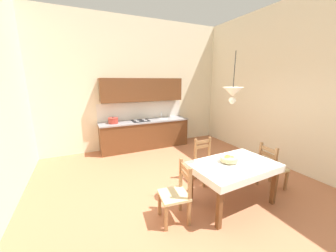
{
  "coord_description": "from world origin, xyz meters",
  "views": [
    {
      "loc": [
        -1.71,
        -2.92,
        2.14
      ],
      "look_at": [
        0.01,
        0.79,
        1.16
      ],
      "focal_mm": 20.56,
      "sensor_mm": 36.0,
      "label": 1
    }
  ],
  "objects_px": {
    "kitchen_cabinetry": "(144,122)",
    "fruit_bowl": "(229,159)",
    "dining_chair_tv_side": "(176,194)",
    "pendant_lamp": "(233,92)",
    "dining_chair_window_side": "(271,168)",
    "dining_chair_kitchen_side": "(206,161)",
    "dining_table": "(233,170)"
  },
  "relations": [
    {
      "from": "kitchen_cabinetry",
      "to": "fruit_bowl",
      "type": "relative_size",
      "value": 9.37
    },
    {
      "from": "kitchen_cabinetry",
      "to": "fruit_bowl",
      "type": "bearing_deg",
      "value": -82.82
    },
    {
      "from": "kitchen_cabinetry",
      "to": "dining_chair_tv_side",
      "type": "relative_size",
      "value": 3.02
    },
    {
      "from": "dining_chair_tv_side",
      "to": "fruit_bowl",
      "type": "distance_m",
      "value": 1.1
    },
    {
      "from": "fruit_bowl",
      "to": "pendant_lamp",
      "type": "xyz_separation_m",
      "value": [
        -0.03,
        -0.01,
        1.14
      ]
    },
    {
      "from": "kitchen_cabinetry",
      "to": "dining_chair_window_side",
      "type": "distance_m",
      "value": 3.76
    },
    {
      "from": "dining_chair_tv_side",
      "to": "dining_chair_window_side",
      "type": "bearing_deg",
      "value": 0.34
    },
    {
      "from": "kitchen_cabinetry",
      "to": "dining_chair_tv_side",
      "type": "height_order",
      "value": "kitchen_cabinetry"
    },
    {
      "from": "dining_chair_kitchen_side",
      "to": "pendant_lamp",
      "type": "relative_size",
      "value": 1.16
    },
    {
      "from": "dining_table",
      "to": "dining_chair_window_side",
      "type": "height_order",
      "value": "dining_chair_window_side"
    },
    {
      "from": "dining_chair_tv_side",
      "to": "fruit_bowl",
      "type": "height_order",
      "value": "dining_chair_tv_side"
    },
    {
      "from": "fruit_bowl",
      "to": "pendant_lamp",
      "type": "bearing_deg",
      "value": -164.3
    },
    {
      "from": "dining_chair_window_side",
      "to": "dining_chair_kitchen_side",
      "type": "height_order",
      "value": "same"
    },
    {
      "from": "kitchen_cabinetry",
      "to": "dining_chair_tv_side",
      "type": "bearing_deg",
      "value": -100.17
    },
    {
      "from": "dining_chair_window_side",
      "to": "fruit_bowl",
      "type": "bearing_deg",
      "value": 178.24
    },
    {
      "from": "dining_chair_tv_side",
      "to": "kitchen_cabinetry",
      "type": "bearing_deg",
      "value": 79.83
    },
    {
      "from": "pendant_lamp",
      "to": "kitchen_cabinetry",
      "type": "bearing_deg",
      "value": 96.58
    },
    {
      "from": "dining_chair_window_side",
      "to": "fruit_bowl",
      "type": "distance_m",
      "value": 1.16
    },
    {
      "from": "dining_chair_tv_side",
      "to": "dining_chair_kitchen_side",
      "type": "height_order",
      "value": "same"
    },
    {
      "from": "dining_chair_window_side",
      "to": "pendant_lamp",
      "type": "bearing_deg",
      "value": 178.79
    },
    {
      "from": "dining_chair_kitchen_side",
      "to": "fruit_bowl",
      "type": "relative_size",
      "value": 3.1
    },
    {
      "from": "dining_chair_kitchen_side",
      "to": "pendant_lamp",
      "type": "bearing_deg",
      "value": -99.19
    },
    {
      "from": "dining_chair_tv_side",
      "to": "dining_chair_kitchen_side",
      "type": "distance_m",
      "value": 1.39
    },
    {
      "from": "dining_chair_kitchen_side",
      "to": "fruit_bowl",
      "type": "bearing_deg",
      "value": -96.77
    },
    {
      "from": "kitchen_cabinetry",
      "to": "dining_chair_kitchen_side",
      "type": "height_order",
      "value": "kitchen_cabinetry"
    },
    {
      "from": "dining_table",
      "to": "dining_chair_window_side",
      "type": "relative_size",
      "value": 1.61
    },
    {
      "from": "dining_table",
      "to": "dining_chair_kitchen_side",
      "type": "relative_size",
      "value": 1.61
    },
    {
      "from": "dining_chair_tv_side",
      "to": "pendant_lamp",
      "type": "distance_m",
      "value": 1.81
    },
    {
      "from": "kitchen_cabinetry",
      "to": "pendant_lamp",
      "type": "xyz_separation_m",
      "value": [
        0.39,
        -3.38,
        1.1
      ]
    },
    {
      "from": "kitchen_cabinetry",
      "to": "pendant_lamp",
      "type": "bearing_deg",
      "value": -83.42
    },
    {
      "from": "dining_chair_kitchen_side",
      "to": "fruit_bowl",
      "type": "xyz_separation_m",
      "value": [
        -0.09,
        -0.77,
        0.37
      ]
    },
    {
      "from": "dining_table",
      "to": "dining_chair_kitchen_side",
      "type": "distance_m",
      "value": 0.87
    }
  ]
}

